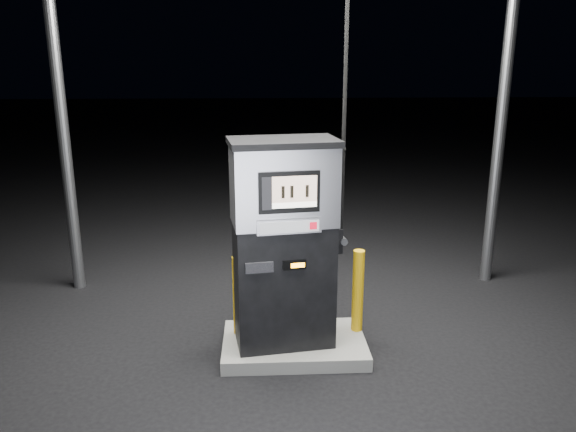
{
  "coord_description": "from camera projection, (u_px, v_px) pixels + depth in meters",
  "views": [
    {
      "loc": [
        -0.36,
        -5.7,
        3.22
      ],
      "look_at": [
        -0.07,
        0.0,
        1.59
      ],
      "focal_mm": 35.0,
      "sensor_mm": 36.0,
      "label": 1
    }
  ],
  "objects": [
    {
      "name": "bollard_right",
      "position": [
        358.0,
        291.0,
        6.42
      ],
      "size": [
        0.14,
        0.14,
        0.97
      ],
      "primitive_type": "cylinder",
      "rotation": [
        0.0,
        0.0,
        0.1
      ],
      "color": "#E1A50C",
      "rests_on": "pump_island"
    },
    {
      "name": "bollard_left",
      "position": [
        238.0,
        295.0,
        6.35
      ],
      "size": [
        0.15,
        0.15,
        0.93
      ],
      "primitive_type": "cylinder",
      "rotation": [
        0.0,
        0.0,
        0.28
      ],
      "color": "#E1A50C",
      "rests_on": "pump_island"
    },
    {
      "name": "ground",
      "position": [
        294.0,
        351.0,
        6.37
      ],
      "size": [
        80.0,
        80.0,
        0.0
      ],
      "primitive_type": "plane",
      "color": "black",
      "rests_on": "ground"
    },
    {
      "name": "pump_island",
      "position": [
        294.0,
        345.0,
        6.35
      ],
      "size": [
        1.6,
        1.0,
        0.15
      ],
      "primitive_type": "cube",
      "color": "slate",
      "rests_on": "ground"
    },
    {
      "name": "fuel_dispenser",
      "position": [
        284.0,
        242.0,
        5.99
      ],
      "size": [
        1.29,
        0.82,
        4.7
      ],
      "rotation": [
        0.0,
        0.0,
        0.14
      ],
      "color": "black",
      "rests_on": "pump_island"
    }
  ]
}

